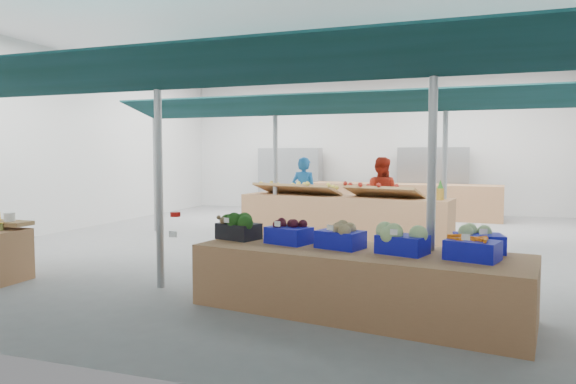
% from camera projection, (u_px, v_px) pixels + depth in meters
% --- Properties ---
extents(floor, '(13.00, 13.00, 0.00)m').
position_uv_depth(floor, '(313.00, 243.00, 10.38)').
color(floor, slate).
rests_on(floor, ground).
extents(hall, '(13.00, 13.00, 13.00)m').
position_uv_depth(hall, '(331.00, 117.00, 11.55)').
color(hall, silver).
rests_on(hall, ground).
extents(pole_grid, '(10.00, 4.60, 3.00)m').
position_uv_depth(pole_grid, '(329.00, 153.00, 8.36)').
color(pole_grid, gray).
rests_on(pole_grid, floor).
extents(awnings, '(9.50, 7.08, 0.30)m').
position_uv_depth(awnings, '(329.00, 93.00, 8.29)').
color(awnings, '#0A2A29').
rests_on(awnings, pole_grid).
extents(back_shelving_left, '(2.00, 0.50, 2.00)m').
position_uv_depth(back_shelving_left, '(290.00, 180.00, 16.78)').
color(back_shelving_left, '#B23F33').
rests_on(back_shelving_left, floor).
extents(back_shelving_right, '(2.00, 0.50, 2.00)m').
position_uv_depth(back_shelving_right, '(433.00, 182.00, 15.34)').
color(back_shelving_right, '#B23F33').
rests_on(back_shelving_right, floor).
extents(veg_counter, '(3.83, 1.80, 0.72)m').
position_uv_depth(veg_counter, '(357.00, 281.00, 5.78)').
color(veg_counter, '#9C6844').
rests_on(veg_counter, floor).
extents(fruit_counter, '(4.46, 1.61, 0.93)m').
position_uv_depth(fruit_counter, '(344.00, 218.00, 10.71)').
color(fruit_counter, '#9C6844').
rests_on(fruit_counter, floor).
extents(far_counter, '(5.46, 1.49, 0.97)m').
position_uv_depth(far_counter, '(403.00, 201.00, 14.78)').
color(far_counter, '#9C6844').
rests_on(far_counter, floor).
extents(crate_stack, '(0.57, 0.42, 0.66)m').
position_uv_depth(crate_stack, '(427.00, 293.00, 5.38)').
color(crate_stack, '#0F13A8').
rests_on(crate_stack, floor).
extents(vendor_left, '(0.69, 0.50, 1.74)m').
position_uv_depth(vendor_left, '(304.00, 194.00, 12.11)').
color(vendor_left, '#195AA3').
rests_on(vendor_left, floor).
extents(vendor_right, '(0.93, 0.77, 1.74)m').
position_uv_depth(vendor_right, '(380.00, 196.00, 11.53)').
color(vendor_right, '#AB2515').
rests_on(vendor_right, floor).
extents(crate_broccoli, '(0.58, 0.49, 0.35)m').
position_uv_depth(crate_broccoli, '(239.00, 227.00, 6.48)').
color(crate_broccoli, black).
rests_on(crate_broccoli, veg_counter).
extents(crate_beets, '(0.58, 0.49, 0.29)m').
position_uv_depth(crate_beets, '(289.00, 232.00, 6.15)').
color(crate_beets, '#0F13A8').
rests_on(crate_beets, veg_counter).
extents(crate_celeriac, '(0.58, 0.49, 0.31)m').
position_uv_depth(crate_celeriac, '(340.00, 235.00, 5.84)').
color(crate_celeriac, '#0F13A8').
rests_on(crate_celeriac, veg_counter).
extents(crate_cabbage, '(0.58, 0.49, 0.35)m').
position_uv_depth(crate_cabbage, '(402.00, 239.00, 5.50)').
color(crate_cabbage, '#0F13A8').
rests_on(crate_cabbage, veg_counter).
extents(crate_carrots, '(0.58, 0.49, 0.29)m').
position_uv_depth(crate_carrots, '(472.00, 249.00, 5.17)').
color(crate_carrots, '#0F13A8').
rests_on(crate_carrots, veg_counter).
extents(sparrow, '(0.12, 0.09, 0.11)m').
position_uv_depth(sparrow, '(222.00, 220.00, 6.44)').
color(sparrow, brown).
rests_on(sparrow, crate_broccoli).
extents(pole_ribbon, '(0.12, 0.12, 0.28)m').
position_uv_depth(pole_ribbon, '(175.00, 216.00, 5.85)').
color(pole_ribbon, red).
rests_on(pole_ribbon, pole_grid).
extents(apple_heap_yellow, '(2.02, 1.18, 0.27)m').
position_uv_depth(apple_heap_yellow, '(297.00, 187.00, 11.03)').
color(apple_heap_yellow, '#997247').
rests_on(apple_heap_yellow, fruit_counter).
extents(apple_heap_red, '(1.63, 1.07, 0.27)m').
position_uv_depth(apple_heap_red, '(384.00, 190.00, 10.18)').
color(apple_heap_red, '#997247').
rests_on(apple_heap_red, fruit_counter).
extents(pineapple, '(0.14, 0.14, 0.39)m').
position_uv_depth(pineapple, '(440.00, 190.00, 9.70)').
color(pineapple, '#8C6019').
rests_on(pineapple, fruit_counter).
extents(crate_extra, '(0.55, 0.44, 0.32)m').
position_uv_depth(crate_extra, '(479.00, 239.00, 5.58)').
color(crate_extra, '#0F13A8').
rests_on(crate_extra, veg_counter).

